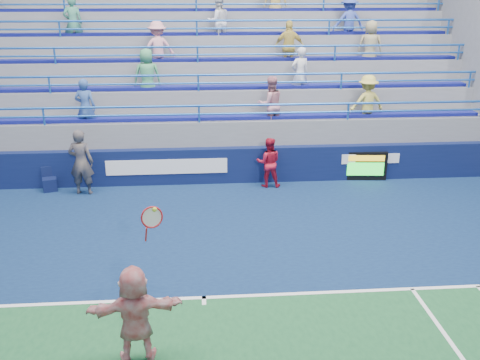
{
  "coord_description": "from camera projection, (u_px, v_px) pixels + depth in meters",
  "views": [
    {
      "loc": [
        0.0,
        -8.9,
        5.59
      ],
      "look_at": [
        0.89,
        2.5,
        1.5
      ],
      "focal_mm": 40.0,
      "sensor_mm": 36.0,
      "label": 1
    }
  ],
  "objects": [
    {
      "name": "ground",
      "position": [
        204.0,
        299.0,
        10.24
      ],
      "size": [
        120.0,
        120.0,
        0.0
      ],
      "primitive_type": "plane",
      "color": "#333538"
    },
    {
      "name": "sponsor_wall",
      "position": [
        201.0,
        166.0,
        16.15
      ],
      "size": [
        18.0,
        0.32,
        1.1
      ],
      "color": "#0B143C",
      "rests_on": "ground"
    },
    {
      "name": "bleacher_stand",
      "position": [
        199.0,
        107.0,
        19.36
      ],
      "size": [
        18.0,
        5.6,
        6.13
      ],
      "color": "slate",
      "rests_on": "ground"
    },
    {
      "name": "serve_speed_board",
      "position": [
        365.0,
        166.0,
        16.43
      ],
      "size": [
        1.33,
        0.26,
        0.92
      ],
      "color": "black",
      "rests_on": "ground"
    },
    {
      "name": "judge_chair",
      "position": [
        50.0,
        183.0,
        15.65
      ],
      "size": [
        0.48,
        0.49,
        0.7
      ],
      "color": "#0B1339",
      "rests_on": "ground"
    },
    {
      "name": "tennis_player",
      "position": [
        135.0,
        314.0,
        8.31
      ],
      "size": [
        1.56,
        0.65,
        2.63
      ],
      "color": "white",
      "rests_on": "ground"
    },
    {
      "name": "line_judge",
      "position": [
        81.0,
        162.0,
        15.16
      ],
      "size": [
        0.75,
        0.54,
        1.92
      ],
      "primitive_type": "imported",
      "rotation": [
        0.0,
        0.0,
        3.02
      ],
      "color": "#131A34",
      "rests_on": "ground"
    },
    {
      "name": "ball_girl",
      "position": [
        269.0,
        163.0,
        15.81
      ],
      "size": [
        0.78,
        0.63,
        1.5
      ],
      "primitive_type": "imported",
      "rotation": [
        0.0,
        0.0,
        3.06
      ],
      "color": "#AC1329",
      "rests_on": "ground"
    }
  ]
}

